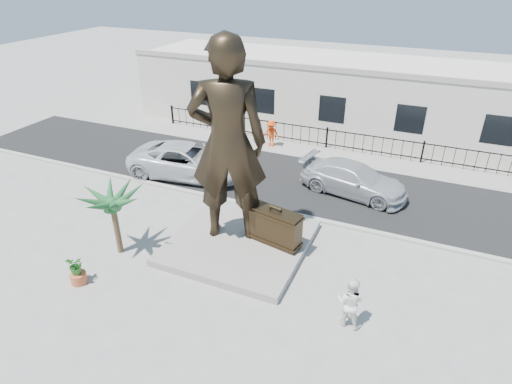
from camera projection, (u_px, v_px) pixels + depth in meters
ground at (235, 270)px, 15.82m from camera, size 100.00×100.00×0.00m
street at (302, 180)px, 22.27m from camera, size 40.00×7.00×0.01m
curb at (278, 211)px, 19.42m from camera, size 40.00×0.25×0.12m
far_sidewalk at (322, 152)px, 25.49m from camera, size 40.00×2.50×0.02m
plinth at (240, 242)px, 17.13m from camera, size 5.20×5.20×0.30m
fence at (327, 138)px, 25.85m from camera, size 22.00×0.10×1.20m
building at (345, 95)px, 28.47m from camera, size 28.00×7.00×4.40m
statue at (228, 143)px, 15.59m from camera, size 3.34×2.76×7.84m
suitcase at (275, 227)px, 16.51m from camera, size 2.17×1.06×1.46m
tourist at (350, 302)px, 13.09m from camera, size 0.91×0.73×1.77m
car_white at (188, 161)px, 22.36m from camera, size 6.49×3.68×1.71m
car_silver at (354, 179)px, 20.69m from camera, size 5.51×3.02×1.51m
worker at (271, 133)px, 25.91m from camera, size 1.08×0.65×1.64m
palm_tree at (121, 251)px, 16.84m from camera, size 1.80×1.80×3.20m
planter at (79, 278)px, 15.12m from camera, size 0.56×0.56×0.40m
shrub at (76, 266)px, 14.86m from camera, size 0.79×0.75×0.70m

